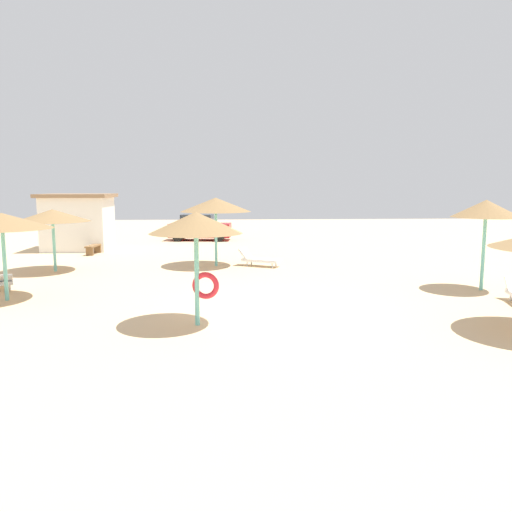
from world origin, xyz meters
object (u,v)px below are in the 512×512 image
parasol_2 (486,209)px  beach_cabana (78,221)px  parasol_3 (216,205)px  lounger_3 (259,259)px  bench_0 (94,248)px  parasol_5 (52,216)px  parasol_0 (2,221)px  parasol_4 (196,225)px  parked_car (200,228)px  lounger_0 (2,280)px

parasol_2 → beach_cabana: 20.93m
parasol_3 → lounger_3: 3.07m
bench_0 → beach_cabana: bearing=122.6°
parasol_5 → parasol_2: bearing=-16.7°
parasol_2 → bench_0: parasol_2 is taller
parasol_0 → beach_cabana: bearing=96.3°
lounger_3 → bench_0: size_ratio=1.27×
parasol_0 → beach_cabana: 12.86m
parasol_5 → beach_cabana: 7.48m
parasol_0 → parasol_3: (6.41, 6.42, 0.25)m
parasol_5 → lounger_3: size_ratio=1.57×
lounger_3 → parasol_3: bearing=174.1°
parasol_3 → bench_0: bearing=146.7°
lounger_3 → beach_cabana: 11.77m
parasol_3 → lounger_3: bearing=-5.9°
parasol_4 → beach_cabana: (-7.52, 15.93, -0.99)m
bench_0 → beach_cabana: beach_cabana is taller
lounger_3 → parked_car: 11.50m
bench_0 → parked_car: 8.40m
parasol_4 → lounger_0: parasol_4 is taller
lounger_0 → lounger_3: (9.25, 4.36, 0.01)m
lounger_0 → bench_0: lounger_0 is taller
parasol_2 → parked_car: (-10.48, 16.67, -1.95)m
lounger_3 → bench_0: bearing=151.9°
parasol_3 → parasol_4: bearing=-91.8°
parasol_5 → bench_0: size_ratio=1.99×
parasol_2 → lounger_0: 16.77m
parasol_0 → parasol_4: bearing=-27.4°
parasol_0 → lounger_3: size_ratio=1.54×
bench_0 → beach_cabana: (-1.31, 2.05, 1.24)m
parked_car → parasol_2: bearing=-57.8°
lounger_0 → parked_car: bearing=68.5°
parasol_4 → parked_car: (-0.99, 20.45, -1.76)m
parasol_4 → bench_0: (-6.21, 13.88, -2.24)m
parasol_3 → parasol_4: size_ratio=1.08×
beach_cabana → parasol_4: bearing=-64.7°
parasol_4 → lounger_3: (2.19, 9.40, -2.26)m
parasol_3 → lounger_0: size_ratio=1.55×
parasol_3 → bench_0: 8.15m
lounger_3 → parked_car: parked_car is taller
parasol_0 → parasol_3: bearing=45.1°
parasol_2 → parasol_5: parasol_2 is taller
lounger_0 → beach_cabana: size_ratio=0.53×
lounger_0 → parasol_0: bearing=-63.2°
parasol_2 → parasol_4: size_ratio=1.06×
parasol_4 → parasol_5: bearing=126.9°
lounger_3 → parked_car: (-3.18, 11.04, 0.50)m
parasol_4 → lounger_0: size_ratio=1.45×
parasol_0 → parasol_4: 6.89m
lounger_0 → beach_cabana: bearing=92.4°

